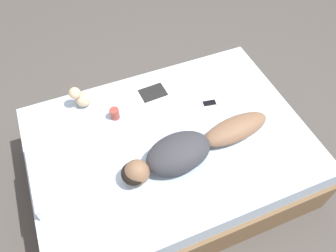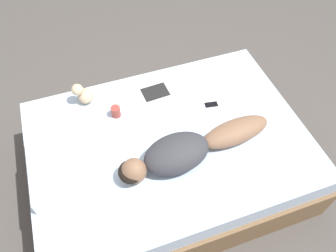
% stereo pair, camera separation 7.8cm
% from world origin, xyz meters
% --- Properties ---
extents(ground_plane, '(12.00, 12.00, 0.00)m').
position_xyz_m(ground_plane, '(0.00, 0.00, 0.00)').
color(ground_plane, '#4C4742').
extents(bed, '(1.59, 2.22, 0.58)m').
position_xyz_m(bed, '(0.00, 0.00, 0.29)').
color(bed, brown).
rests_on(bed, ground_plane).
extents(person, '(0.37, 1.25, 0.20)m').
position_xyz_m(person, '(-0.20, -0.08, 0.67)').
color(person, brown).
rests_on(person, bed).
extents(open_magazine, '(0.53, 0.35, 0.01)m').
position_xyz_m(open_magazine, '(0.38, -0.06, 0.58)').
color(open_magazine, white).
rests_on(open_magazine, bed).
extents(coffee_mug, '(0.11, 0.08, 0.09)m').
position_xyz_m(coffee_mug, '(0.37, 0.33, 0.63)').
color(coffee_mug, '#993D33').
rests_on(coffee_mug, bed).
extents(cell_phone, '(0.09, 0.14, 0.01)m').
position_xyz_m(cell_phone, '(0.21, -0.46, 0.58)').
color(cell_phone, silver).
rests_on(cell_phone, bed).
extents(plush_toy, '(0.14, 0.16, 0.20)m').
position_xyz_m(plush_toy, '(0.61, 0.55, 0.67)').
color(plush_toy, '#D1B289').
rests_on(plush_toy, bed).
extents(pillow, '(0.56, 0.39, 0.13)m').
position_xyz_m(pillow, '(-0.02, 0.85, 0.64)').
color(pillow, white).
rests_on(pillow, bed).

